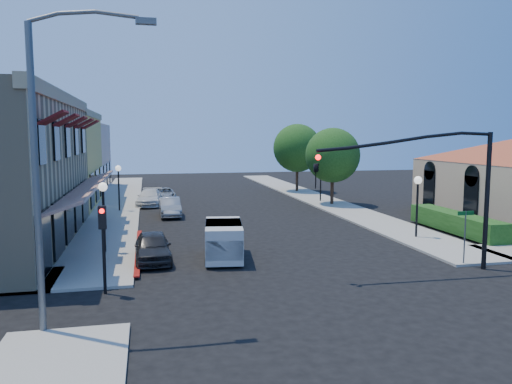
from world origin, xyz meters
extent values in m
plane|color=black|center=(0.00, 0.00, 0.00)|extent=(120.00, 120.00, 0.00)
cube|color=gray|center=(-8.75, 27.00, 0.06)|extent=(3.50, 50.00, 0.12)
cube|color=gray|center=(8.75, 27.00, 0.06)|extent=(3.50, 50.00, 0.12)
cube|color=maroon|center=(-6.90, 8.00, 0.00)|extent=(0.25, 10.00, 0.06)
cube|color=tan|center=(-10.65, 11.00, 7.80)|extent=(0.50, 18.20, 0.60)
cube|color=#561416|center=(-9.60, 11.00, 3.05)|extent=(1.75, 17.00, 0.67)
cube|color=#571113|center=(-9.95, 4.00, 6.55)|extent=(1.02, 1.50, 0.60)
cube|color=#571113|center=(-9.95, 7.40, 6.55)|extent=(1.02, 1.50, 0.60)
cube|color=#571113|center=(-9.95, 10.80, 6.55)|extent=(1.02, 1.50, 0.60)
cube|color=#571113|center=(-9.95, 14.20, 6.55)|extent=(1.02, 1.50, 0.60)
cube|color=#571113|center=(-9.95, 17.60, 6.55)|extent=(1.02, 1.50, 0.60)
cube|color=black|center=(-10.45, 3.50, 1.60)|extent=(0.12, 2.60, 2.60)
cube|color=black|center=(-10.45, 6.90, 1.60)|extent=(0.12, 2.60, 2.60)
cube|color=black|center=(-10.45, 10.30, 1.60)|extent=(0.12, 2.60, 2.60)
cube|color=black|center=(-10.45, 13.70, 1.60)|extent=(0.12, 2.60, 2.60)
cube|color=black|center=(-10.45, 17.10, 1.60)|extent=(0.12, 2.60, 2.60)
cube|color=tan|center=(-15.50, 26.00, 3.80)|extent=(10.00, 12.00, 7.60)
cube|color=#CEA79C|center=(-15.50, 38.00, 3.50)|extent=(10.00, 12.00, 7.00)
cube|color=black|center=(14.45, 11.50, 1.80)|extent=(0.12, 1.40, 2.80)
cube|color=black|center=(14.45, 16.50, 1.80)|extent=(0.12, 1.40, 2.80)
cube|color=#194313|center=(11.70, 9.00, 0.00)|extent=(1.40, 8.00, 1.10)
cylinder|color=black|center=(8.80, 22.00, 1.05)|extent=(0.28, 0.28, 2.10)
sphere|color=#194313|center=(8.80, 22.00, 4.20)|extent=(4.56, 4.56, 4.56)
cylinder|color=black|center=(8.80, 32.00, 1.14)|extent=(0.28, 0.28, 2.27)
sphere|color=#194313|center=(8.80, 32.00, 4.55)|extent=(4.94, 4.94, 4.94)
cylinder|color=black|center=(8.00, 1.50, 3.00)|extent=(0.20, 0.20, 6.00)
cylinder|color=black|center=(4.10, 1.50, 5.60)|extent=(7.80, 0.14, 0.14)
imported|color=black|center=(0.20, 1.50, 4.70)|extent=(0.20, 0.16, 1.00)
sphere|color=#FF0C0C|center=(0.20, 1.32, 5.00)|extent=(0.22, 0.22, 0.22)
cylinder|color=black|center=(-8.00, 1.50, 1.50)|extent=(0.12, 0.12, 3.00)
cube|color=black|center=(-8.00, 1.35, 2.90)|extent=(0.28, 0.22, 0.85)
sphere|color=#FF0C0C|center=(-8.00, 1.23, 3.15)|extent=(0.18, 0.18, 0.18)
cylinder|color=#595B5E|center=(-9.50, -2.00, 4.50)|extent=(0.20, 0.20, 9.00)
cylinder|color=#595B5E|center=(-8.00, -2.00, 9.25)|extent=(3.00, 0.12, 0.12)
cube|color=#595B5E|center=(-6.30, -2.00, 9.15)|extent=(0.60, 0.25, 0.18)
cylinder|color=#595B5E|center=(7.50, 2.20, 1.25)|extent=(0.06, 0.06, 2.50)
cube|color=#0C591E|center=(7.50, 2.20, 2.40)|extent=(0.80, 0.04, 0.18)
cylinder|color=black|center=(-8.50, 8.00, 1.60)|extent=(0.12, 0.12, 3.20)
sphere|color=white|center=(-8.50, 8.00, 3.35)|extent=(0.44, 0.44, 0.44)
cylinder|color=black|center=(-8.50, 22.00, 1.60)|extent=(0.12, 0.12, 3.20)
sphere|color=white|center=(-8.50, 22.00, 3.35)|extent=(0.44, 0.44, 0.44)
cylinder|color=black|center=(8.50, 8.00, 1.60)|extent=(0.12, 0.12, 3.20)
sphere|color=white|center=(8.50, 8.00, 3.35)|extent=(0.44, 0.44, 0.44)
cylinder|color=black|center=(8.50, 24.00, 1.60)|extent=(0.12, 0.12, 3.20)
sphere|color=white|center=(8.50, 24.00, 3.35)|extent=(0.44, 0.44, 0.44)
cube|color=beige|center=(-2.89, 5.75, 0.93)|extent=(2.19, 4.09, 1.60)
cube|color=beige|center=(-3.12, 4.08, 0.84)|extent=(1.70, 0.74, 0.89)
cube|color=black|center=(-3.08, 4.39, 1.29)|extent=(1.51, 0.29, 0.80)
cube|color=black|center=(-2.86, 6.01, 1.33)|extent=(1.99, 2.51, 0.80)
cylinder|color=black|center=(-3.82, 4.53, 0.29)|extent=(0.30, 0.61, 0.59)
cylinder|color=black|center=(-3.47, 7.17, 0.29)|extent=(0.30, 0.61, 0.59)
cylinder|color=black|center=(-2.32, 4.33, 0.29)|extent=(0.30, 0.61, 0.59)
cylinder|color=black|center=(-1.97, 6.97, 0.29)|extent=(0.30, 0.61, 0.59)
imported|color=black|center=(-6.20, 6.00, 0.69)|extent=(1.72, 4.08, 1.38)
imported|color=gray|center=(-4.80, 19.00, 0.68)|extent=(1.49, 4.12, 1.35)
imported|color=silver|center=(-6.20, 25.00, 0.67)|extent=(2.44, 4.82, 1.34)
imported|color=#939598|center=(-4.80, 28.86, 0.53)|extent=(1.89, 3.87, 1.06)
camera|label=1|loc=(-6.39, -17.27, 5.87)|focal=35.00mm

